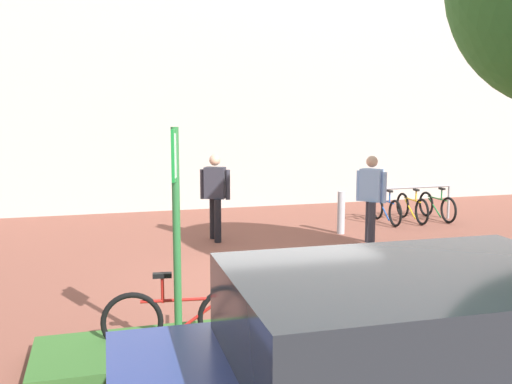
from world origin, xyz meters
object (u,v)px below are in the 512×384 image
at_px(bike_at_sign, 181,318).
at_px(person_shirt_white, 371,194).
at_px(car_navy_sedan, 433,383).
at_px(bollard_steel, 341,213).
at_px(bike_rack_cluster, 412,206).
at_px(person_suited_dark, 215,192).
at_px(parking_sign_post, 176,209).

relative_size(bike_at_sign, person_shirt_white, 0.97).
xyz_separation_m(bike_at_sign, car_navy_sedan, (1.29, -2.75, 0.41)).
height_order(bollard_steel, car_navy_sedan, car_navy_sedan).
relative_size(bike_rack_cluster, bollard_steel, 2.34).
bearing_deg(bike_at_sign, bollard_steel, 50.30).
xyz_separation_m(bike_at_sign, bollard_steel, (4.11, 4.95, 0.10)).
bearing_deg(car_navy_sedan, bike_at_sign, 115.10).
bearing_deg(car_navy_sedan, bollard_steel, 69.87).
xyz_separation_m(bollard_steel, person_shirt_white, (0.14, -1.05, 0.53)).
distance_m(person_shirt_white, person_suited_dark, 3.04).
xyz_separation_m(parking_sign_post, bollard_steel, (4.16, 5.13, -1.12)).
xyz_separation_m(bike_rack_cluster, person_shirt_white, (-2.04, -1.88, 0.63)).
bearing_deg(person_suited_dark, parking_sign_post, -105.88).
xyz_separation_m(bollard_steel, car_navy_sedan, (-2.82, -7.70, 0.31)).
bearing_deg(bike_rack_cluster, bike_at_sign, -137.43).
height_order(bike_rack_cluster, person_shirt_white, person_shirt_white).
bearing_deg(person_suited_dark, car_navy_sedan, -91.09).
relative_size(person_shirt_white, car_navy_sedan, 0.40).
bearing_deg(bike_at_sign, parking_sign_post, -105.56).
distance_m(person_shirt_white, car_navy_sedan, 7.28).
xyz_separation_m(bike_rack_cluster, person_suited_dark, (-4.85, -0.73, 0.63)).
height_order(bike_at_sign, car_navy_sedan, car_navy_sedan).
relative_size(bike_at_sign, bollard_steel, 1.86).
xyz_separation_m(parking_sign_post, bike_at_sign, (0.05, 0.18, -1.22)).
xyz_separation_m(parking_sign_post, person_suited_dark, (1.49, 5.23, -0.59)).
relative_size(bike_at_sign, person_suited_dark, 0.97).
bearing_deg(bike_at_sign, car_navy_sedan, -64.90).
distance_m(bike_rack_cluster, bollard_steel, 2.34).
bearing_deg(person_shirt_white, bollard_steel, 97.40).
height_order(bike_at_sign, person_suited_dark, person_suited_dark).
bearing_deg(person_suited_dark, bollard_steel, -2.06).
xyz_separation_m(parking_sign_post, car_navy_sedan, (1.34, -2.57, -0.81)).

